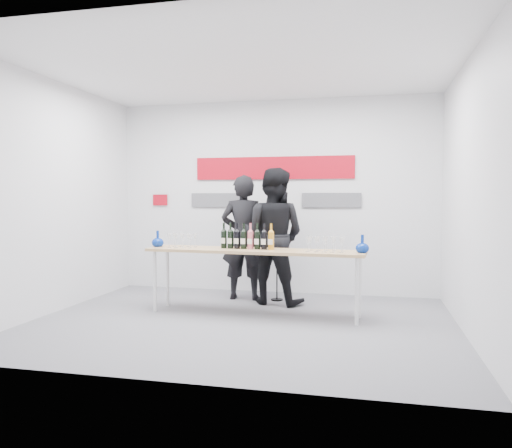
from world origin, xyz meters
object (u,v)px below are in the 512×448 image
at_px(presenter_left, 243,237).
at_px(presenter_right, 273,236).
at_px(mic_stand, 277,269).
at_px(tasting_table, 254,254).

distance_m(presenter_left, presenter_right, 0.51).
height_order(presenter_right, mic_stand, presenter_right).
bearing_deg(tasting_table, mic_stand, 85.81).
bearing_deg(presenter_left, tasting_table, 108.79).
xyz_separation_m(presenter_left, presenter_right, (0.48, -0.18, 0.04)).
bearing_deg(tasting_table, presenter_left, 115.33).
bearing_deg(mic_stand, presenter_left, -162.93).
distance_m(presenter_left, mic_stand, 0.67).
distance_m(tasting_table, presenter_right, 0.77).
bearing_deg(mic_stand, presenter_right, -80.55).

